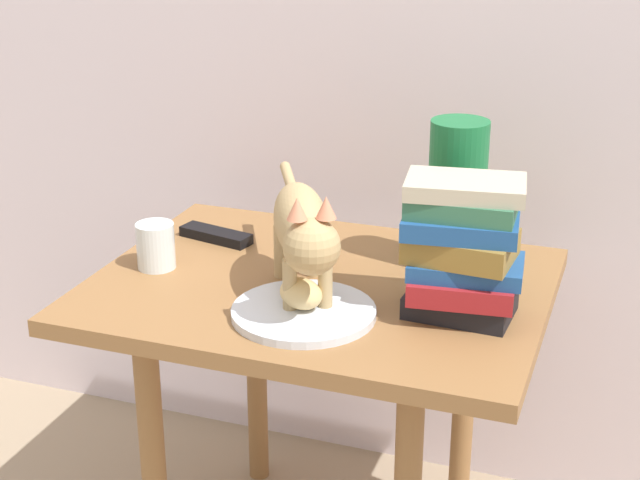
# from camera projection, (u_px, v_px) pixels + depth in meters

# --- Properties ---
(side_table) EXTENTS (0.80, 0.61, 0.61)m
(side_table) POSITION_uv_depth(u_px,v_px,m) (320.00, 326.00, 1.76)
(side_table) COLOR olive
(side_table) RESTS_ON ground
(plate) EXTENTS (0.24, 0.24, 0.01)m
(plate) POSITION_uv_depth(u_px,v_px,m) (304.00, 312.00, 1.60)
(plate) COLOR silver
(plate) RESTS_ON side_table
(bread_roll) EXTENTS (0.10, 0.09, 0.05)m
(bread_roll) POSITION_uv_depth(u_px,v_px,m) (301.00, 293.00, 1.59)
(bread_roll) COLOR #E0BC7A
(bread_roll) RESTS_ON plate
(cat) EXTENTS (0.25, 0.44, 0.23)m
(cat) POSITION_uv_depth(u_px,v_px,m) (303.00, 228.00, 1.61)
(cat) COLOR tan
(cat) RESTS_ON side_table
(book_stack) EXTENTS (0.21, 0.16, 0.23)m
(book_stack) POSITION_uv_depth(u_px,v_px,m) (462.00, 249.00, 1.56)
(book_stack) COLOR black
(book_stack) RESTS_ON side_table
(green_vase) EXTENTS (0.10, 0.10, 0.28)m
(green_vase) POSITION_uv_depth(u_px,v_px,m) (457.00, 196.00, 1.74)
(green_vase) COLOR #196B38
(green_vase) RESTS_ON side_table
(candle_jar) EXTENTS (0.07, 0.07, 0.08)m
(candle_jar) POSITION_uv_depth(u_px,v_px,m) (156.00, 248.00, 1.78)
(candle_jar) COLOR silver
(candle_jar) RESTS_ON side_table
(tv_remote) EXTENTS (0.16, 0.07, 0.02)m
(tv_remote) POSITION_uv_depth(u_px,v_px,m) (216.00, 235.00, 1.91)
(tv_remote) COLOR black
(tv_remote) RESTS_ON side_table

